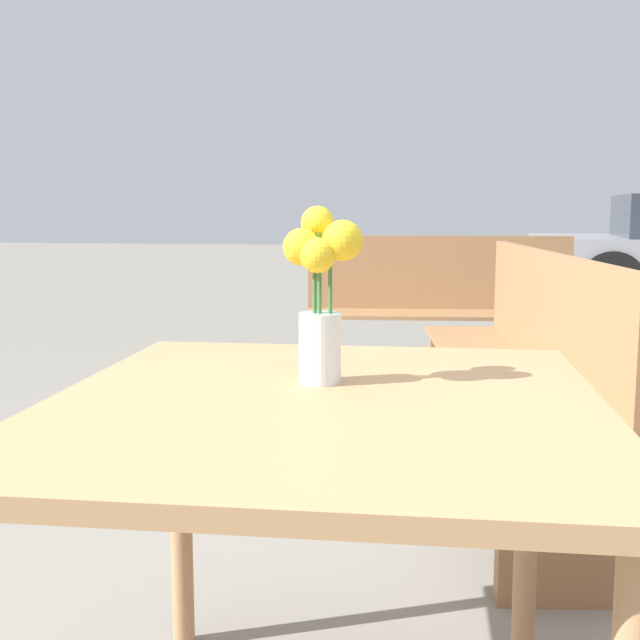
{
  "coord_description": "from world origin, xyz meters",
  "views": [
    {
      "loc": [
        0.17,
        -1.25,
        1.01
      ],
      "look_at": [
        -0.02,
        0.11,
        0.81
      ],
      "focal_mm": 45.0,
      "sensor_mm": 36.0,
      "label": 1
    }
  ],
  "objects_px": {
    "bench_near": "(439,310)",
    "bench_middle": "(522,358)",
    "flower_vase": "(321,296)",
    "table_front": "(326,449)"
  },
  "relations": [
    {
      "from": "bench_near",
      "to": "bench_middle",
      "type": "bearing_deg",
      "value": -78.91
    },
    {
      "from": "flower_vase",
      "to": "bench_middle",
      "type": "xyz_separation_m",
      "value": [
        0.5,
        1.51,
        -0.38
      ]
    },
    {
      "from": "table_front",
      "to": "flower_vase",
      "type": "distance_m",
      "value": 0.26
    },
    {
      "from": "flower_vase",
      "to": "bench_near",
      "type": "height_order",
      "value": "flower_vase"
    },
    {
      "from": "flower_vase",
      "to": "bench_middle",
      "type": "height_order",
      "value": "flower_vase"
    },
    {
      "from": "table_front",
      "to": "bench_middle",
      "type": "bearing_deg",
      "value": 73.48
    },
    {
      "from": "flower_vase",
      "to": "bench_middle",
      "type": "relative_size",
      "value": 0.16
    },
    {
      "from": "table_front",
      "to": "bench_middle",
      "type": "relative_size",
      "value": 0.53
    },
    {
      "from": "flower_vase",
      "to": "table_front",
      "type": "bearing_deg",
      "value": -77.42
    },
    {
      "from": "table_front",
      "to": "flower_vase",
      "type": "height_order",
      "value": "flower_vase"
    }
  ]
}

